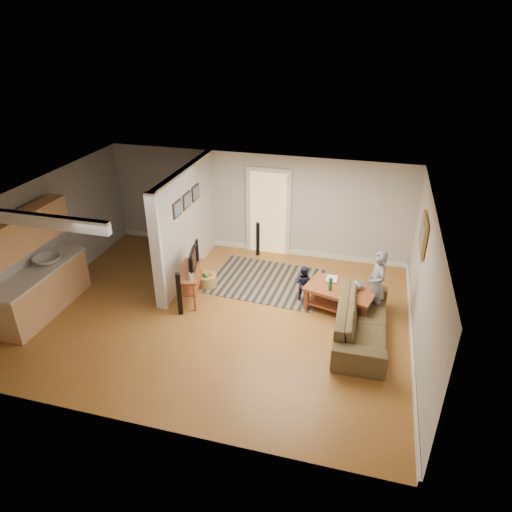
# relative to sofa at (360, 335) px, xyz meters

# --- Properties ---
(ground) EXTENTS (7.50, 7.50, 0.00)m
(ground) POSITION_rel_sofa_xyz_m (-2.80, 0.00, 0.00)
(ground) COLOR brown
(ground) RESTS_ON ground
(room_shell) EXTENTS (7.54, 6.02, 2.52)m
(room_shell) POSITION_rel_sofa_xyz_m (-3.86, 0.43, 1.46)
(room_shell) COLOR beige
(room_shell) RESTS_ON ground
(area_rug) EXTENTS (2.64, 2.00, 0.01)m
(area_rug) POSITION_rel_sofa_xyz_m (-2.18, 1.48, 0.01)
(area_rug) COLOR black
(area_rug) RESTS_ON ground
(sofa) EXTENTS (0.96, 2.36, 0.69)m
(sofa) POSITION_rel_sofa_xyz_m (0.00, 0.00, 0.00)
(sofa) COLOR #4C3D26
(sofa) RESTS_ON ground
(coffee_table) EXTENTS (1.50, 1.10, 0.79)m
(coffee_table) POSITION_rel_sofa_xyz_m (-0.45, 0.75, 0.41)
(coffee_table) COLOR brown
(coffee_table) RESTS_ON ground
(tv_console) EXTENTS (0.65, 1.15, 0.93)m
(tv_console) POSITION_rel_sofa_xyz_m (-3.53, 0.40, 0.62)
(tv_console) COLOR brown
(tv_console) RESTS_ON ground
(speaker_left) EXTENTS (0.12, 0.12, 0.93)m
(speaker_left) POSITION_rel_sofa_xyz_m (-3.55, -0.20, 0.46)
(speaker_left) COLOR black
(speaker_left) RESTS_ON ground
(speaker_right) EXTENTS (0.12, 0.12, 0.87)m
(speaker_right) POSITION_rel_sofa_xyz_m (-2.71, 2.70, 0.44)
(speaker_right) COLOR black
(speaker_right) RESTS_ON ground
(toy_basket) EXTENTS (0.41, 0.41, 0.37)m
(toy_basket) POSITION_rel_sofa_xyz_m (-3.40, 0.95, 0.15)
(toy_basket) COLOR olive
(toy_basket) RESTS_ON ground
(child) EXTENTS (0.50, 0.59, 1.38)m
(child) POSITION_rel_sofa_xyz_m (0.20, 0.83, 0.00)
(child) COLOR gray
(child) RESTS_ON ground
(toddler) EXTENTS (0.43, 0.36, 0.79)m
(toddler) POSITION_rel_sofa_xyz_m (-1.26, 0.96, 0.00)
(toddler) COLOR #1A1E38
(toddler) RESTS_ON ground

